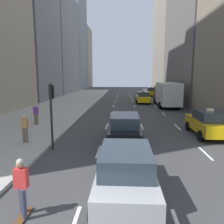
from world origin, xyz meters
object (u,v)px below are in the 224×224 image
pedestrian_mid_block (25,127)px  skateboarder (22,185)px  taxi_lead (208,123)px  pedestrian_far_walking (36,113)px  taxi_third (143,97)px  traffic_light_pole (51,106)px  box_truck (167,94)px  taxi_second (151,92)px  sedan_black_near (126,172)px  sedan_silver_behind (125,128)px

pedestrian_mid_block → skateboarder: bearing=-66.1°
taxi_lead → pedestrian_far_walking: bearing=170.4°
taxi_third → pedestrian_far_walking: (-9.85, -15.73, 0.19)m
traffic_light_pole → pedestrian_mid_block: bearing=161.8°
box_truck → taxi_third: bearing=129.8°
taxi_third → pedestrian_mid_block: taxi_third is taller
taxi_lead → taxi_second: size_ratio=1.00×
taxi_lead → pedestrian_mid_block: bearing=-167.1°
taxi_lead → traffic_light_pole: 10.19m
taxi_lead → box_truck: bearing=90.0°
pedestrian_mid_block → traffic_light_pole: size_ratio=0.46×
traffic_light_pole → taxi_second: bearing=74.0°
taxi_third → box_truck: 4.46m
sedan_black_near → box_truck: size_ratio=0.53×
sedan_black_near → pedestrian_far_walking: bearing=125.1°
box_truck → pedestrian_far_walking: size_ratio=5.09×
taxi_lead → pedestrian_far_walking: size_ratio=2.67×
taxi_third → traffic_light_pole: traffic_light_pole is taller
sedan_silver_behind → traffic_light_pole: bearing=-160.6°
sedan_black_near → taxi_lead: bearing=54.7°
box_truck → taxi_lead: bearing=-90.0°
taxi_lead → skateboarder: size_ratio=2.52×
taxi_third → sedan_black_near: bearing=-96.2°
sedan_black_near → skateboarder: skateboarder is taller
pedestrian_mid_block → box_truck: bearing=56.4°
pedestrian_far_walking → traffic_light_pole: 6.33m
box_truck → pedestrian_mid_block: bearing=-123.6°
pedestrian_mid_block → pedestrian_far_walking: 4.92m
sedan_black_near → pedestrian_mid_block: size_ratio=2.68×
taxi_lead → sedan_black_near: (-5.60, -7.90, -0.00)m
taxi_lead → taxi_third: size_ratio=1.00×
taxi_second → sedan_silver_behind: size_ratio=0.89×
taxi_lead → traffic_light_pole: (-9.55, -3.22, 1.53)m
pedestrian_mid_block → pedestrian_far_walking: same height
sedan_black_near → pedestrian_mid_block: pedestrian_mid_block is taller
box_truck → taxi_second: bearing=90.0°
taxi_lead → sedan_silver_behind: taxi_lead is taller
taxi_lead → pedestrian_mid_block: (-11.38, -2.62, 0.19)m
skateboarder → box_truck: bearing=70.2°
taxi_second → sedan_silver_behind: 32.48m
taxi_second → traffic_light_pole: bearing=-106.0°
sedan_black_near → taxi_second: bearing=81.6°
taxi_third → traffic_light_pole: (-6.75, -21.09, 1.53)m
taxi_second → pedestrian_far_walking: bearing=-114.3°
taxi_third → pedestrian_far_walking: 18.56m
box_truck → pedestrian_far_walking: box_truck is taller
taxi_third → sedan_black_near: taxi_third is taller
sedan_black_near → skateboarder: size_ratio=2.53×
sedan_black_near → skateboarder: bearing=-157.4°
box_truck → pedestrian_mid_block: size_ratio=5.09×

